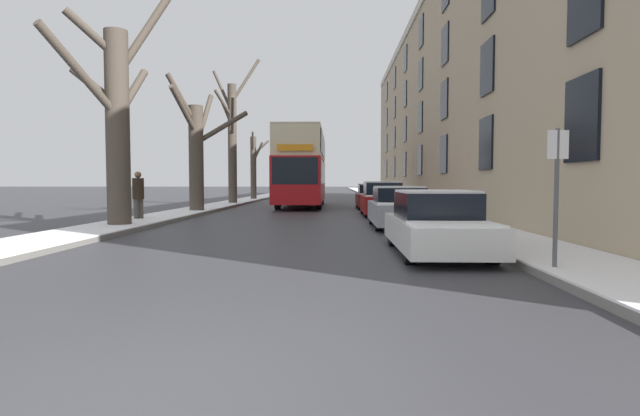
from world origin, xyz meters
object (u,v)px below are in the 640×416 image
at_px(bare_tree_left_2, 232,137).
at_px(pedestrian_left_sidewalk, 138,195).
at_px(double_decker_bus, 302,165).
at_px(street_sign_post, 556,192).
at_px(parked_car_0, 436,224).
at_px(parked_car_1, 399,208).
at_px(parked_car_2, 382,200).
at_px(parked_car_3, 372,197).
at_px(bare_tree_left_3, 254,166).
at_px(oncoming_van, 295,184).
at_px(bare_tree_left_0, 116,117).
at_px(bare_tree_left_1, 197,150).

xyz_separation_m(bare_tree_left_2, pedestrian_left_sidewalk, (-0.56, -13.99, -3.34)).
xyz_separation_m(double_decker_bus, street_sign_post, (5.40, -22.23, -1.18)).
xyz_separation_m(parked_car_0, parked_car_1, (0.00, 6.00, 0.02)).
bearing_deg(double_decker_bus, parked_car_2, -63.12).
relative_size(parked_car_0, street_sign_post, 1.85).
relative_size(pedestrian_left_sidewalk, street_sign_post, 0.81).
relative_size(bare_tree_left_2, pedestrian_left_sidewalk, 5.09).
bearing_deg(parked_car_3, bare_tree_left_3, 125.62).
xyz_separation_m(double_decker_bus, pedestrian_left_sidewalk, (-5.16, -12.18, -1.49)).
bearing_deg(oncoming_van, bare_tree_left_0, -95.88).
height_order(parked_car_3, oncoming_van, oncoming_van).
relative_size(bare_tree_left_0, street_sign_post, 3.34).
distance_m(parked_car_3, oncoming_van, 18.74).
bearing_deg(oncoming_van, pedestrian_left_sidewalk, -97.05).
height_order(bare_tree_left_0, double_decker_bus, bare_tree_left_0).
relative_size(bare_tree_left_3, street_sign_post, 2.36).
bearing_deg(pedestrian_left_sidewalk, bare_tree_left_1, -155.04).
distance_m(bare_tree_left_2, parked_car_2, 13.61).
bearing_deg(bare_tree_left_2, parked_car_1, -60.90).
height_order(bare_tree_left_2, parked_car_0, bare_tree_left_2).
relative_size(parked_car_1, oncoming_van, 0.78).
distance_m(pedestrian_left_sidewalk, street_sign_post, 14.58).
height_order(bare_tree_left_2, parked_car_1, bare_tree_left_2).
bearing_deg(bare_tree_left_1, bare_tree_left_0, -92.08).
height_order(parked_car_1, parked_car_3, parked_car_3).
xyz_separation_m(bare_tree_left_3, oncoming_van, (2.81, 5.81, -1.47)).
xyz_separation_m(bare_tree_left_0, parked_car_0, (8.90, -5.14, -2.89)).
height_order(bare_tree_left_1, bare_tree_left_2, bare_tree_left_2).
relative_size(bare_tree_left_1, oncoming_van, 1.21).
xyz_separation_m(double_decker_bus, parked_car_2, (4.07, -8.03, -1.82)).
xyz_separation_m(bare_tree_left_3, parked_car_3, (8.59, -12.00, -2.10)).
relative_size(bare_tree_left_0, double_decker_bus, 0.70).
bearing_deg(pedestrian_left_sidewalk, double_decker_bus, -171.66).
relative_size(bare_tree_left_0, oncoming_van, 1.46).
distance_m(double_decker_bus, parked_car_1, 14.46).
bearing_deg(pedestrian_left_sidewalk, oncoming_van, -155.76).
relative_size(bare_tree_left_0, bare_tree_left_3, 1.41).
height_order(oncoming_van, pedestrian_left_sidewalk, oncoming_van).
bearing_deg(bare_tree_left_3, parked_car_2, -64.31).
height_order(parked_car_0, pedestrian_left_sidewalk, pedestrian_left_sidewalk).
relative_size(bare_tree_left_2, parked_car_3, 2.43).
height_order(parked_car_2, oncoming_van, oncoming_van).
xyz_separation_m(bare_tree_left_3, parked_car_2, (8.59, -17.87, -2.05)).
height_order(bare_tree_left_0, street_sign_post, bare_tree_left_0).
distance_m(bare_tree_left_2, double_decker_bus, 5.27).
distance_m(bare_tree_left_0, street_sign_post, 12.95).
bearing_deg(street_sign_post, bare_tree_left_0, 143.30).
xyz_separation_m(parked_car_0, parked_car_3, (0.00, 17.59, 0.04)).
bearing_deg(street_sign_post, parked_car_3, 93.80).
distance_m(bare_tree_left_0, bare_tree_left_1, 8.01).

